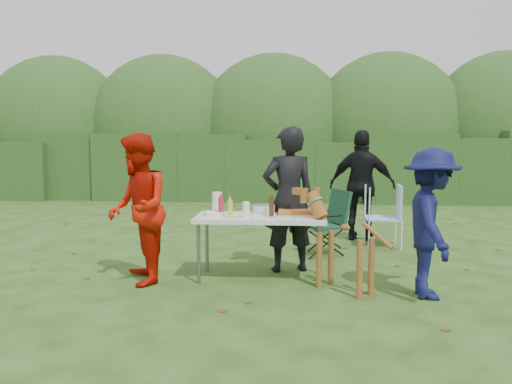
# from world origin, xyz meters

# --- Properties ---
(ground) EXTENTS (80.00, 80.00, 0.00)m
(ground) POSITION_xyz_m (0.00, 0.00, 0.00)
(ground) COLOR #1E4211
(hedge_row) EXTENTS (22.00, 1.40, 1.70)m
(hedge_row) POSITION_xyz_m (0.00, 8.00, 0.85)
(hedge_row) COLOR #23471C
(hedge_row) RESTS_ON ground
(shrub_backdrop) EXTENTS (20.00, 2.60, 3.20)m
(shrub_backdrop) POSITION_xyz_m (0.00, 9.60, 1.60)
(shrub_backdrop) COLOR #3D6628
(shrub_backdrop) RESTS_ON ground
(folding_table) EXTENTS (1.50, 0.70, 0.74)m
(folding_table) POSITION_xyz_m (0.29, 0.25, 0.69)
(folding_table) COLOR silver
(folding_table) RESTS_ON ground
(person_cook) EXTENTS (0.74, 0.59, 1.78)m
(person_cook) POSITION_xyz_m (0.61, 0.63, 0.89)
(person_cook) COLOR black
(person_cook) RESTS_ON ground
(person_red_jacket) EXTENTS (0.90, 1.00, 1.70)m
(person_red_jacket) POSITION_xyz_m (-1.06, -0.05, 0.85)
(person_red_jacket) COLOR #C01505
(person_red_jacket) RESTS_ON ground
(person_black_puffy) EXTENTS (1.10, 0.64, 1.76)m
(person_black_puffy) POSITION_xyz_m (1.74, 2.72, 0.88)
(person_black_puffy) COLOR black
(person_black_puffy) RESTS_ON ground
(child) EXTENTS (0.60, 1.01, 1.55)m
(child) POSITION_xyz_m (2.09, -0.34, 0.77)
(child) COLOR #0E1140
(child) RESTS_ON ground
(dog) EXTENTS (1.10, 1.09, 1.05)m
(dog) POSITION_xyz_m (1.23, -0.19, 0.53)
(dog) COLOR brown
(dog) RESTS_ON ground
(camping_chair) EXTENTS (0.77, 0.77, 0.91)m
(camping_chair) POSITION_xyz_m (1.12, 1.63, 0.46)
(camping_chair) COLOR #184029
(camping_chair) RESTS_ON ground
(lawn_chair) EXTENTS (0.59, 0.59, 0.94)m
(lawn_chair) POSITION_xyz_m (2.00, 2.22, 0.47)
(lawn_chair) COLOR #3E8FC0
(lawn_chair) RESTS_ON ground
(food_tray) EXTENTS (0.45, 0.30, 0.02)m
(food_tray) POSITION_xyz_m (0.70, 0.34, 0.75)
(food_tray) COLOR #B7B7BA
(food_tray) RESTS_ON folding_table
(focaccia_bread) EXTENTS (0.40, 0.26, 0.04)m
(focaccia_bread) POSITION_xyz_m (0.70, 0.34, 0.78)
(focaccia_bread) COLOR #B76328
(focaccia_bread) RESTS_ON food_tray
(mustard_bottle) EXTENTS (0.06, 0.06, 0.20)m
(mustard_bottle) POSITION_xyz_m (-0.04, 0.09, 0.84)
(mustard_bottle) COLOR yellow
(mustard_bottle) RESTS_ON folding_table
(ketchup_bottle) EXTENTS (0.06, 0.06, 0.22)m
(ketchup_bottle) POSITION_xyz_m (-0.16, 0.19, 0.85)
(ketchup_bottle) COLOR #A71F3C
(ketchup_bottle) RESTS_ON folding_table
(beer_bottle) EXTENTS (0.06, 0.06, 0.24)m
(beer_bottle) POSITION_xyz_m (0.42, 0.22, 0.86)
(beer_bottle) COLOR #47230F
(beer_bottle) RESTS_ON folding_table
(paper_towel_roll) EXTENTS (0.12, 0.12, 0.26)m
(paper_towel_roll) POSITION_xyz_m (-0.23, 0.36, 0.87)
(paper_towel_roll) COLOR white
(paper_towel_roll) RESTS_ON folding_table
(cup_stack) EXTENTS (0.08, 0.08, 0.18)m
(cup_stack) POSITION_xyz_m (0.14, 0.11, 0.83)
(cup_stack) COLOR white
(cup_stack) RESTS_ON folding_table
(pasta_bowl) EXTENTS (0.26, 0.26, 0.10)m
(pasta_bowl) POSITION_xyz_m (0.32, 0.47, 0.79)
(pasta_bowl) COLOR silver
(pasta_bowl) RESTS_ON folding_table
(plate_stack) EXTENTS (0.24, 0.24, 0.05)m
(plate_stack) POSITION_xyz_m (-0.24, 0.20, 0.77)
(plate_stack) COLOR white
(plate_stack) RESTS_ON folding_table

